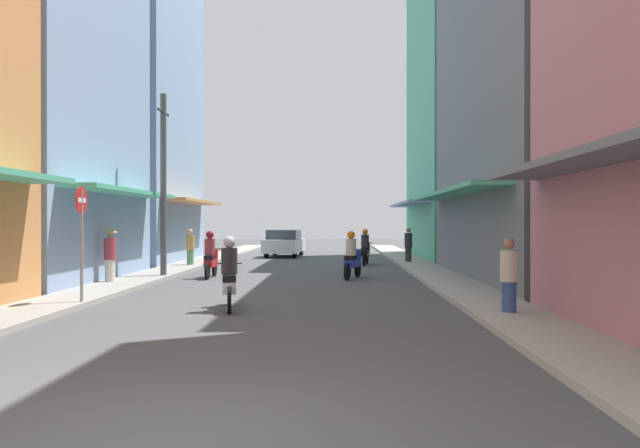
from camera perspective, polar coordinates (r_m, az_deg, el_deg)
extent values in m
plane|color=#4C4C4F|center=(22.11, -2.13, -4.67)|extent=(91.83, 91.83, 0.00)
cube|color=#9E9991|center=(22.92, -14.29, -4.35)|extent=(1.56, 49.74, 0.12)
cube|color=#ADA89E|center=(22.31, 10.38, -4.47)|extent=(1.56, 49.74, 0.12)
cube|color=#8CA5CC|center=(22.07, -26.41, 14.40)|extent=(6.00, 8.22, 14.59)
cube|color=#4CB28C|center=(20.01, -17.49, 2.84)|extent=(1.10, 7.40, 0.12)
cube|color=#8CA5CC|center=(30.52, -18.12, 12.86)|extent=(6.00, 8.39, 17.15)
cube|color=#D88C4C|center=(28.80, -11.53, 2.03)|extent=(1.10, 7.56, 0.12)
cube|color=slate|center=(9.57, 24.31, 5.74)|extent=(1.10, 8.42, 0.12)
cube|color=slate|center=(21.80, 21.36, 13.18)|extent=(6.00, 12.15, 13.55)
cube|color=#4CB28C|center=(20.35, 12.02, 2.80)|extent=(1.10, 10.94, 0.12)
cube|color=#4CB28C|center=(33.25, 14.27, 10.35)|extent=(6.00, 10.73, 15.48)
cube|color=#8CA5CC|center=(32.16, 8.16, 1.84)|extent=(1.10, 9.65, 0.12)
cylinder|color=black|center=(21.09, 3.50, -4.14)|extent=(0.24, 0.56, 0.56)
cylinder|color=black|center=(19.89, 2.53, -4.40)|extent=(0.24, 0.56, 0.56)
cube|color=#1E38B7|center=(20.42, 2.99, -3.66)|extent=(0.57, 1.04, 0.24)
cube|color=black|center=(20.22, 2.83, -3.14)|extent=(0.44, 0.62, 0.14)
cylinder|color=#1E38B7|center=(20.94, 3.41, -3.02)|extent=(0.28, 0.28, 0.45)
cylinder|color=black|center=(20.93, 3.41, -2.34)|extent=(0.53, 0.19, 0.03)
cylinder|color=beige|center=(20.25, 2.87, -2.14)|extent=(0.34, 0.34, 0.55)
sphere|color=orange|center=(20.24, 2.87, -1.01)|extent=(0.26, 0.26, 0.26)
cylinder|color=black|center=(14.06, -8.36, -6.31)|extent=(0.18, 0.57, 0.56)
cylinder|color=black|center=(12.82, -8.36, -6.95)|extent=(0.18, 0.57, 0.56)
cube|color=silver|center=(13.36, -8.36, -5.70)|extent=(0.45, 1.03, 0.24)
cube|color=black|center=(13.14, -8.36, -4.93)|extent=(0.37, 0.60, 0.14)
cylinder|color=silver|center=(13.89, -8.36, -4.65)|extent=(0.28, 0.28, 0.45)
cylinder|color=black|center=(13.87, -8.36, -3.62)|extent=(0.55, 0.12, 0.03)
cylinder|color=#262628|center=(13.17, -8.36, -3.39)|extent=(0.34, 0.34, 0.55)
sphere|color=#B2B2B7|center=(13.15, -8.37, -1.65)|extent=(0.26, 0.26, 0.26)
cylinder|color=black|center=(21.64, -9.71, -4.03)|extent=(0.09, 0.56, 0.56)
cylinder|color=black|center=(20.41, -10.36, -4.29)|extent=(0.09, 0.56, 0.56)
cube|color=red|center=(20.96, -10.05, -3.57)|extent=(0.29, 1.00, 0.24)
cube|color=black|center=(20.75, -10.15, -3.05)|extent=(0.29, 0.56, 0.14)
cylinder|color=red|center=(21.49, -9.77, -2.94)|extent=(0.28, 0.28, 0.45)
cylinder|color=black|center=(21.48, -9.77, -2.28)|extent=(0.55, 0.04, 0.03)
cylinder|color=#99333F|center=(20.79, -10.13, -2.08)|extent=(0.34, 0.34, 0.55)
sphere|color=maroon|center=(20.77, -10.13, -0.98)|extent=(0.26, 0.26, 0.26)
cylinder|color=black|center=(27.69, 4.36, -3.11)|extent=(0.17, 0.57, 0.56)
cylinder|color=black|center=(26.45, 4.07, -3.26)|extent=(0.17, 0.57, 0.56)
cube|color=black|center=(27.01, 4.21, -2.73)|extent=(0.43, 1.03, 0.24)
cube|color=black|center=(26.80, 4.16, -2.32)|extent=(0.36, 0.60, 0.14)
cylinder|color=black|center=(27.54, 4.34, -2.25)|extent=(0.28, 0.28, 0.45)
cylinder|color=black|center=(27.53, 4.34, -1.73)|extent=(0.55, 0.11, 0.03)
cylinder|color=#262628|center=(26.83, 4.18, -1.57)|extent=(0.34, 0.34, 0.55)
sphere|color=orange|center=(26.83, 4.18, -0.72)|extent=(0.26, 0.26, 0.26)
cube|color=silver|center=(33.50, -3.30, -1.99)|extent=(2.07, 4.22, 0.70)
cube|color=#333D47|center=(33.33, -3.35, -1.06)|extent=(1.76, 2.22, 0.60)
cylinder|color=black|center=(34.87, -4.19, -2.37)|extent=(0.23, 0.65, 0.64)
cylinder|color=black|center=(34.63, -1.74, -2.38)|extent=(0.23, 0.65, 0.64)
cylinder|color=black|center=(32.41, -4.97, -2.56)|extent=(0.23, 0.65, 0.64)
cylinder|color=black|center=(32.16, -2.34, -2.58)|extent=(0.23, 0.65, 0.64)
cylinder|color=#262628|center=(27.55, 8.15, -2.93)|extent=(0.28, 0.28, 0.75)
cylinder|color=#262628|center=(27.52, 8.15, -1.49)|extent=(0.34, 0.34, 0.63)
sphere|color=#9E7256|center=(27.51, 8.15, -0.54)|extent=(0.22, 0.22, 0.22)
cylinder|color=#334C8C|center=(12.65, 17.03, -6.70)|extent=(0.28, 0.28, 0.71)
cylinder|color=beige|center=(12.59, 17.03, -3.74)|extent=(0.34, 0.34, 0.60)
sphere|color=#9E7256|center=(12.57, 17.03, -1.74)|extent=(0.22, 0.22, 0.22)
cylinder|color=beige|center=(19.27, -18.81, -4.26)|extent=(0.28, 0.28, 0.76)
cylinder|color=#99333F|center=(19.22, -18.81, -2.18)|extent=(0.34, 0.34, 0.64)
sphere|color=tan|center=(19.21, -18.81, -0.80)|extent=(0.22, 0.22, 0.22)
cone|color=#D1B77A|center=(19.21, -18.81, -0.50)|extent=(0.44, 0.44, 0.16)
cylinder|color=#598C59|center=(25.98, -11.88, -3.15)|extent=(0.28, 0.28, 0.72)
cylinder|color=#BF8C3F|center=(25.95, -11.88, -1.68)|extent=(0.34, 0.34, 0.61)
sphere|color=tan|center=(25.94, -11.88, -0.70)|extent=(0.22, 0.22, 0.22)
cylinder|color=#4C4C4F|center=(21.02, -14.25, 3.39)|extent=(0.20, 0.20, 6.09)
cylinder|color=#3F382D|center=(21.30, -14.25, 9.97)|extent=(0.08, 1.20, 0.08)
cylinder|color=gray|center=(14.58, -21.13, -2.07)|extent=(0.07, 0.07, 2.60)
cylinder|color=red|center=(14.57, -21.14, 2.06)|extent=(0.02, 0.60, 0.60)
cube|color=white|center=(14.57, -21.14, 2.06)|extent=(0.03, 0.40, 0.10)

